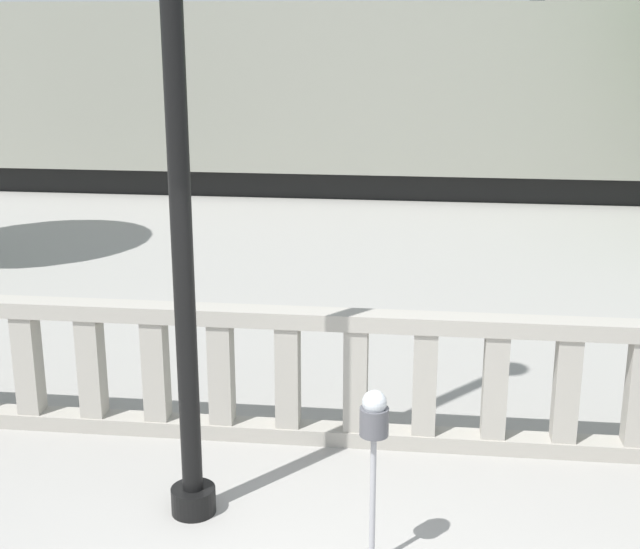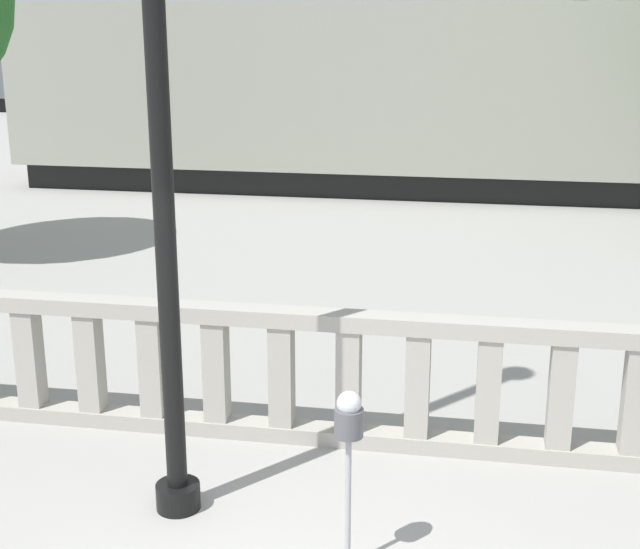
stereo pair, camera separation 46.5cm
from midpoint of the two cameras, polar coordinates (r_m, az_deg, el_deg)
The scene contains 4 objects.
balustrade at distance 7.67m, azimuth 0.55°, elevation -6.71°, with size 17.23×0.24×1.20m.
parking_meter at distance 5.84m, azimuth 1.17°, elevation -9.65°, with size 0.19×0.19×1.28m.
train_near at distance 18.98m, azimuth 8.58°, elevation 11.33°, with size 19.82×2.95×4.46m.
train_far at distance 34.05m, azimuth -3.46°, elevation 13.62°, with size 25.13×3.10×4.54m.
Camera 1 is at (0.53, -4.29, 3.59)m, focal length 50.00 mm.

